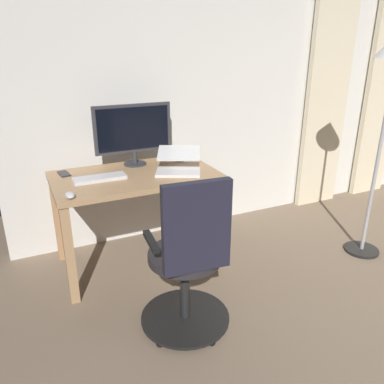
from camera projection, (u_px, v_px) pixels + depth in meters
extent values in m
cube|color=silver|center=(288.00, 70.00, 3.73)|extent=(5.41, 0.10, 2.84)
cube|color=beige|center=(384.00, 79.00, 4.16)|extent=(0.46, 0.06, 2.60)
cube|color=beige|center=(329.00, 82.00, 3.85)|extent=(0.50, 0.06, 2.60)
cube|color=tan|center=(135.00, 176.00, 2.87)|extent=(1.21, 0.70, 0.04)
cube|color=tan|center=(220.00, 224.00, 2.96)|extent=(0.06, 0.06, 0.71)
cube|color=tan|center=(70.00, 256.00, 2.52)|extent=(0.06, 0.06, 0.71)
cube|color=tan|center=(187.00, 197.00, 3.49)|extent=(0.06, 0.06, 0.71)
cube|color=tan|center=(58.00, 219.00, 3.04)|extent=(0.06, 0.06, 0.71)
cylinder|color=black|center=(185.00, 317.00, 2.43)|extent=(0.56, 0.56, 0.02)
sphere|color=black|center=(222.00, 310.00, 2.52)|extent=(0.05, 0.05, 0.05)
sphere|color=black|center=(184.00, 294.00, 2.67)|extent=(0.05, 0.05, 0.05)
sphere|color=black|center=(148.00, 311.00, 2.50)|extent=(0.05, 0.05, 0.05)
sphere|color=black|center=(160.00, 343.00, 2.24)|extent=(0.05, 0.05, 0.05)
sphere|color=black|center=(212.00, 342.00, 2.25)|extent=(0.05, 0.05, 0.05)
cylinder|color=black|center=(185.00, 289.00, 2.35)|extent=(0.06, 0.06, 0.42)
cylinder|color=#252326|center=(185.00, 256.00, 2.27)|extent=(0.48, 0.48, 0.05)
cube|color=#1E1E2E|center=(197.00, 228.00, 1.99)|extent=(0.38, 0.08, 0.51)
cube|color=black|center=(151.00, 241.00, 2.15)|extent=(0.06, 0.24, 0.03)
cube|color=black|center=(216.00, 230.00, 2.28)|extent=(0.06, 0.24, 0.03)
cylinder|color=#333338|center=(135.00, 164.00, 3.08)|extent=(0.18, 0.18, 0.01)
cylinder|color=#333338|center=(135.00, 157.00, 3.06)|extent=(0.04, 0.04, 0.10)
cube|color=#333338|center=(133.00, 128.00, 2.98)|extent=(0.62, 0.03, 0.37)
cube|color=black|center=(134.00, 129.00, 2.96)|extent=(0.57, 0.01, 0.33)
cube|color=silver|center=(100.00, 178.00, 2.73)|extent=(0.37, 0.13, 0.02)
cube|color=white|center=(178.00, 172.00, 2.87)|extent=(0.39, 0.34, 0.02)
cube|color=white|center=(179.00, 153.00, 2.93)|extent=(0.38, 0.34, 0.07)
ellipsoid|color=silver|center=(70.00, 195.00, 2.41)|extent=(0.06, 0.10, 0.04)
cube|color=#232328|center=(180.00, 159.00, 3.21)|extent=(0.12, 0.16, 0.01)
cube|color=#232328|center=(64.00, 174.00, 2.85)|extent=(0.09, 0.15, 0.01)
cylinder|color=black|center=(361.00, 250.00, 3.28)|extent=(0.28, 0.28, 0.02)
cylinder|color=#A5A5A8|center=(377.00, 164.00, 3.00)|extent=(0.03, 0.03, 1.57)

